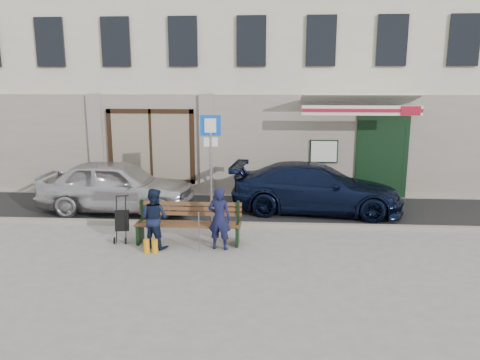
# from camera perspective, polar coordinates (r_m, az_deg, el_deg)

# --- Properties ---
(ground) EXTENTS (80.00, 80.00, 0.00)m
(ground) POSITION_cam_1_polar(r_m,az_deg,el_deg) (10.49, 0.14, -8.29)
(ground) COLOR #9E9991
(ground) RESTS_ON ground
(asphalt_lane) EXTENTS (60.00, 3.20, 0.01)m
(asphalt_lane) POSITION_cam_1_polar(r_m,az_deg,el_deg) (13.43, 0.97, -3.65)
(asphalt_lane) COLOR #282828
(asphalt_lane) RESTS_ON ground
(curb) EXTENTS (60.00, 0.18, 0.12)m
(curb) POSITION_cam_1_polar(r_m,az_deg,el_deg) (11.88, 0.59, -5.49)
(curb) COLOR #9E9384
(curb) RESTS_ON ground
(building) EXTENTS (20.00, 8.27, 10.00)m
(building) POSITION_cam_1_polar(r_m,az_deg,el_deg) (18.32, 1.89, 16.27)
(building) COLOR beige
(building) RESTS_ON ground
(car_silver) EXTENTS (4.36, 1.83, 1.47)m
(car_silver) POSITION_cam_1_polar(r_m,az_deg,el_deg) (13.58, -14.73, -0.68)
(car_silver) COLOR silver
(car_silver) RESTS_ON ground
(car_navy) EXTENTS (4.90, 2.42, 1.37)m
(car_navy) POSITION_cam_1_polar(r_m,az_deg,el_deg) (13.26, 9.25, -0.98)
(car_navy) COLOR black
(car_navy) RESTS_ON ground
(parking_sign) EXTENTS (0.52, 0.11, 2.80)m
(parking_sign) POSITION_cam_1_polar(r_m,az_deg,el_deg) (11.85, -3.58, 3.52)
(parking_sign) COLOR gray
(parking_sign) RESTS_ON ground
(bench) EXTENTS (2.40, 1.17, 0.98)m
(bench) POSITION_cam_1_polar(r_m,az_deg,el_deg) (10.73, -6.56, -5.31)
(bench) COLOR brown
(bench) RESTS_ON ground
(man) EXTENTS (0.56, 0.41, 1.40)m
(man) POSITION_cam_1_polar(r_m,az_deg,el_deg) (10.22, -2.52, -4.72)
(man) COLOR #141639
(man) RESTS_ON ground
(woman) EXTENTS (0.80, 0.71, 1.35)m
(woman) POSITION_cam_1_polar(r_m,az_deg,el_deg) (10.50, -10.43, -4.60)
(woman) COLOR #131B34
(woman) RESTS_ON ground
(stroller) EXTENTS (0.35, 0.46, 1.05)m
(stroller) POSITION_cam_1_polar(r_m,az_deg,el_deg) (11.12, -14.20, -4.93)
(stroller) COLOR black
(stroller) RESTS_ON ground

